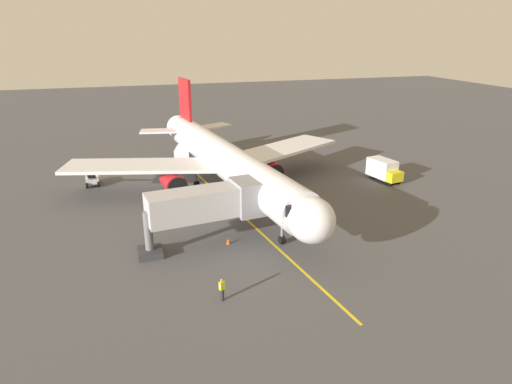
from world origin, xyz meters
name	(u,v)px	position (x,y,z in m)	size (l,w,h in m)	color
ground_plane	(231,189)	(0.00, 0.00, 0.00)	(220.00, 220.00, 0.00)	#4C4C4F
apron_lead_in_line	(241,214)	(0.96, 7.79, 0.01)	(0.24, 40.00, 0.01)	yellow
airplane	(225,160)	(0.99, 1.51, 4.00)	(34.54, 40.33, 11.50)	white
jet_bridge	(213,203)	(4.93, 13.36, 3.76)	(11.52, 4.16, 5.40)	#B7B7BC
ground_crew_marshaller	(222,289)	(6.32, 22.26, 0.89)	(0.47, 0.39, 1.71)	#23232D
box_truck_near_nose	(384,170)	(-18.87, 2.46, 1.39)	(2.77, 4.88, 2.62)	yellow
tug_portside	(263,157)	(-7.22, -10.15, 0.70)	(2.18, 2.66, 1.50)	#9E9EA3
box_truck_starboard_side	(183,157)	(3.94, -10.86, 1.39)	(3.18, 4.96, 2.62)	#2D3899
belt_loader_rear_apron	(92,180)	(15.60, -6.33, 0.71)	(1.64, 4.62, 2.32)	white
safety_cone_nose_left	(228,241)	(3.81, 13.87, 0.28)	(0.32, 0.32, 0.55)	#F2590F
safety_cone_nose_right	(325,222)	(-6.08, 12.71, 0.28)	(0.32, 0.32, 0.55)	#F2590F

